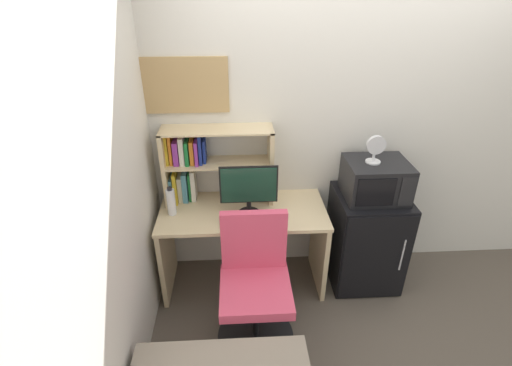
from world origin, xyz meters
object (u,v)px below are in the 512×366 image
(computer_mouse, at_px, (283,216))
(desk_fan, at_px, (375,149))
(wall_corkboard, at_px, (173,86))
(keyboard, at_px, (246,219))
(microwave, at_px, (376,180))
(water_bottle, at_px, (171,202))
(mini_fridge, at_px, (366,238))
(monitor, at_px, (249,188))
(desk_chair, at_px, (255,290))
(hutch_bookshelf, at_px, (201,162))

(computer_mouse, bearing_deg, desk_fan, 11.10)
(wall_corkboard, bearing_deg, keyboard, -40.67)
(microwave, bearing_deg, keyboard, -171.21)
(water_bottle, distance_m, microwave, 1.55)
(mini_fridge, xyz_separation_m, wall_corkboard, (-1.49, 0.27, 1.22))
(monitor, distance_m, mini_fridge, 1.12)
(monitor, distance_m, keyboard, 0.23)
(water_bottle, relative_size, desk_chair, 0.24)
(computer_mouse, bearing_deg, microwave, 10.84)
(monitor, distance_m, desk_fan, 0.96)
(water_bottle, relative_size, wall_corkboard, 0.29)
(microwave, relative_size, desk_chair, 0.48)
(computer_mouse, relative_size, microwave, 0.18)
(keyboard, distance_m, computer_mouse, 0.28)
(computer_mouse, xyz_separation_m, desk_chair, (-0.23, -0.40, -0.34))
(water_bottle, bearing_deg, desk_chair, -39.79)
(water_bottle, xyz_separation_m, microwave, (1.55, 0.04, 0.12))
(mini_fridge, bearing_deg, monitor, -176.11)
(monitor, height_order, computer_mouse, monitor)
(hutch_bookshelf, xyz_separation_m, mini_fridge, (1.32, -0.17, -0.65))
(desk_fan, height_order, wall_corkboard, wall_corkboard)
(computer_mouse, xyz_separation_m, mini_fridge, (0.72, 0.13, -0.34))
(water_bottle, xyz_separation_m, wall_corkboard, (0.06, 0.31, 0.79))
(hutch_bookshelf, relative_size, keyboard, 2.22)
(microwave, height_order, desk_fan, desk_fan)
(monitor, height_order, water_bottle, monitor)
(hutch_bookshelf, distance_m, keyboard, 0.56)
(monitor, bearing_deg, hutch_bookshelf, 146.06)
(monitor, height_order, wall_corkboard, wall_corkboard)
(mini_fridge, bearing_deg, hutch_bookshelf, 172.49)
(computer_mouse, relative_size, water_bottle, 0.36)
(keyboard, distance_m, mini_fridge, 1.06)
(desk_chair, bearing_deg, hutch_bookshelf, 118.05)
(mini_fridge, relative_size, desk_fan, 3.83)
(desk_chair, bearing_deg, water_bottle, 140.21)
(keyboard, xyz_separation_m, desk_chair, (0.05, -0.38, -0.33))
(computer_mouse, height_order, desk_chair, desk_chair)
(monitor, height_order, mini_fridge, monitor)
(mini_fridge, relative_size, desk_chair, 0.86)
(hutch_bookshelf, distance_m, desk_chair, 1.03)
(hutch_bookshelf, bearing_deg, microwave, -7.38)
(monitor, height_order, desk_chair, monitor)
(desk_fan, bearing_deg, keyboard, -171.11)
(hutch_bookshelf, xyz_separation_m, microwave, (1.32, -0.17, -0.10))
(keyboard, height_order, microwave, microwave)
(keyboard, bearing_deg, wall_corkboard, 139.33)
(water_bottle, relative_size, microwave, 0.50)
(hutch_bookshelf, xyz_separation_m, wall_corkboard, (-0.16, 0.10, 0.57))
(hutch_bookshelf, height_order, desk_fan, hutch_bookshelf)
(hutch_bookshelf, relative_size, computer_mouse, 10.04)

